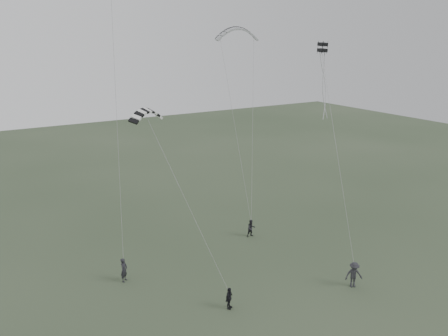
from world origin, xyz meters
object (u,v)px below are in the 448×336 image
flyer_right (251,228)px  flyer_center (229,298)px  kite_striped (146,111)px  flyer_left (124,270)px  kite_pale_large (237,29)px  kite_box (323,47)px  flyer_far (354,275)px

flyer_right → flyer_center: flyer_right is taller
flyer_center → kite_striped: 13.37m
flyer_left → flyer_right: bearing=-38.5°
flyer_center → kite_striped: size_ratio=0.58×
kite_pale_large → kite_box: size_ratio=5.69×
flyer_center → kite_striped: kite_striped is taller
kite_striped → flyer_left: bearing=137.4°
flyer_left → flyer_right: size_ratio=1.15×
kite_striped → flyer_right: bearing=-12.2°
flyer_right → kite_striped: size_ratio=0.61×
flyer_left → kite_striped: (2.04, -0.68, 11.45)m
flyer_left → kite_box: kite_box is taller
flyer_right → kite_pale_large: kite_pale_large is taller
kite_striped → kite_box: 14.35m
flyer_right → flyer_left: bearing=-167.1°
flyer_center → flyer_far: bearing=-48.1°
kite_box → flyer_right: bearing=139.7°
flyer_center → kite_striped: (-2.70, 6.07, 11.60)m
kite_pale_large → kite_striped: kite_pale_large is taller
kite_pale_large → kite_striped: bearing=-129.4°
kite_striped → kite_box: size_ratio=3.76×
flyer_left → kite_box: 22.11m
kite_striped → kite_box: kite_box is taller
flyer_right → flyer_far: size_ratio=0.82×
flyer_left → flyer_far: size_ratio=0.94×
flyer_right → flyer_far: 10.63m
flyer_far → kite_box: bearing=96.7°
flyer_right → flyer_center: (-7.35, -8.21, -0.03)m
flyer_right → kite_striped: 15.47m
flyer_far → kite_box: 16.89m
kite_pale_large → kite_box: (1.82, -9.16, -1.50)m
kite_striped → flyer_center: bearing=-90.2°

